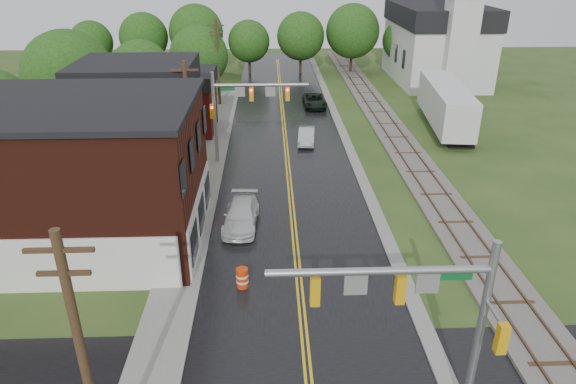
{
  "coord_description": "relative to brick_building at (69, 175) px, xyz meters",
  "views": [
    {
      "loc": [
        -1.38,
        -11.4,
        15.29
      ],
      "look_at": [
        -0.44,
        13.7,
        3.5
      ],
      "focal_mm": 32.0,
      "sensor_mm": 36.0,
      "label": 1
    }
  ],
  "objects": [
    {
      "name": "sedan_silver",
      "position": [
        14.32,
        16.29,
        -3.5
      ],
      "size": [
        1.76,
        4.06,
        1.3
      ],
      "primitive_type": "imported",
      "rotation": [
        0.0,
        0.0,
        -0.1
      ],
      "color": "#ADADB2",
      "rests_on": "ground"
    },
    {
      "name": "utility_pole_a",
      "position": [
        5.68,
        -15.0,
        0.57
      ],
      "size": [
        1.8,
        0.28,
        9.0
      ],
      "color": "#382616",
      "rests_on": "ground"
    },
    {
      "name": "sidewalk_left",
      "position": [
        6.28,
        10.0,
        -4.15
      ],
      "size": [
        2.4,
        50.0,
        0.12
      ],
      "primitive_type": "cube",
      "color": "gray",
      "rests_on": "ground"
    },
    {
      "name": "tree_left_c",
      "position": [
        -1.36,
        24.9,
        0.36
      ],
      "size": [
        6.0,
        6.0,
        7.65
      ],
      "color": "black",
      "rests_on": "ground"
    },
    {
      "name": "brick_building",
      "position": [
        0.0,
        0.0,
        0.0
      ],
      "size": [
        14.3,
        10.3,
        8.3
      ],
      "color": "#42160E",
      "rests_on": "ground"
    },
    {
      "name": "traffic_signal_far",
      "position": [
        9.01,
        12.0,
        0.82
      ],
      "size": [
        7.34,
        0.43,
        7.2
      ],
      "color": "gray",
      "rests_on": "ground"
    },
    {
      "name": "semi_trailer",
      "position": [
        27.57,
        19.79,
        -1.71
      ],
      "size": [
        4.4,
        13.62,
        4.14
      ],
      "color": "black",
      "rests_on": "ground"
    },
    {
      "name": "utility_pole_b",
      "position": [
        5.68,
        7.0,
        0.57
      ],
      "size": [
        1.8,
        0.28,
        9.0
      ],
      "color": "#382616",
      "rests_on": "ground"
    },
    {
      "name": "darkred_building",
      "position": [
        2.48,
        20.0,
        -1.95
      ],
      "size": [
        7.0,
        6.0,
        4.4
      ],
      "primitive_type": "cube",
      "color": "#3F0F0C",
      "rests_on": "ground"
    },
    {
      "name": "curb_right",
      "position": [
        17.88,
        20.0,
        -4.15
      ],
      "size": [
        0.8,
        70.0,
        0.12
      ],
      "primitive_type": "cube",
      "color": "gray",
      "rests_on": "ground"
    },
    {
      "name": "utility_pole_c",
      "position": [
        5.68,
        29.0,
        0.57
      ],
      "size": [
        1.8,
        0.28,
        9.0
      ],
      "color": "#382616",
      "rests_on": "ground"
    },
    {
      "name": "yellow_house",
      "position": [
        1.48,
        11.0,
        -0.95
      ],
      "size": [
        8.0,
        7.0,
        6.4
      ],
      "primitive_type": "cube",
      "color": "tan",
      "rests_on": "ground"
    },
    {
      "name": "railroad",
      "position": [
        22.48,
        20.0,
        -4.05
      ],
      "size": [
        3.2,
        80.0,
        0.3
      ],
      "color": "#59544C",
      "rests_on": "ground"
    },
    {
      "name": "suv_dark",
      "position": [
        15.98,
        27.79,
        -3.47
      ],
      "size": [
        2.4,
        4.97,
        1.36
      ],
      "primitive_type": "imported",
      "rotation": [
        0.0,
        0.0,
        0.03
      ],
      "color": "black",
      "rests_on": "ground"
    },
    {
      "name": "traffic_signal_near",
      "position": [
        15.96,
        -13.0,
        0.82
      ],
      "size": [
        7.34,
        0.3,
        7.2
      ],
      "color": "gray",
      "rests_on": "ground"
    },
    {
      "name": "pickup_white",
      "position": [
        9.28,
        1.42,
        -3.45
      ],
      "size": [
        2.28,
        4.97,
        1.41
      ],
      "primitive_type": "imported",
      "rotation": [
        0.0,
        0.0,
        -0.06
      ],
      "color": "silver",
      "rests_on": "ground"
    },
    {
      "name": "main_road",
      "position": [
        12.48,
        15.0,
        -4.15
      ],
      "size": [
        10.0,
        90.0,
        0.02
      ],
      "primitive_type": "cube",
      "color": "black",
      "rests_on": "ground"
    },
    {
      "name": "construction_barrel",
      "position": [
        9.62,
        -5.0,
        -3.62
      ],
      "size": [
        0.73,
        0.73,
        1.07
      ],
      "primitive_type": "cylinder",
      "rotation": [
        0.0,
        0.0,
        -0.26
      ],
      "color": "red",
      "rests_on": "ground"
    },
    {
      "name": "tree_left_b",
      "position": [
        -5.36,
        16.9,
        1.57
      ],
      "size": [
        7.6,
        7.6,
        9.69
      ],
      "color": "black",
      "rests_on": "ground"
    },
    {
      "name": "church",
      "position": [
        32.48,
        38.74,
        1.68
      ],
      "size": [
        10.4,
        18.4,
        20.0
      ],
      "color": "silver",
      "rests_on": "ground"
    },
    {
      "name": "tree_left_e",
      "position": [
        3.64,
        30.9,
        0.66
      ],
      "size": [
        6.4,
        6.4,
        8.16
      ],
      "color": "black",
      "rests_on": "ground"
    }
  ]
}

